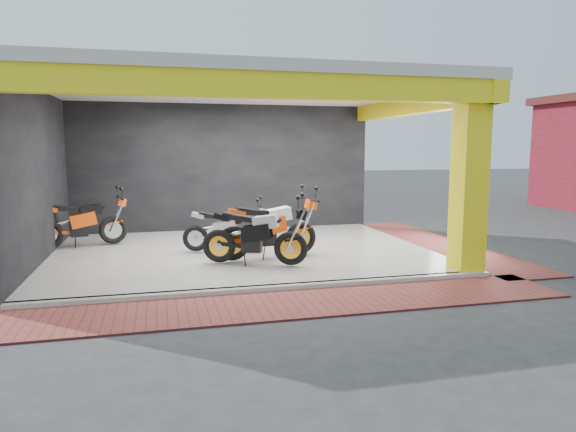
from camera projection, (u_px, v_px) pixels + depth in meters
name	position (u px, v px, depth m)	size (l,w,h in m)	color
ground	(260.00, 276.00, 9.38)	(80.00, 80.00, 0.00)	#2D2D30
showroom_floor	(242.00, 252.00, 11.30)	(8.00, 6.00, 0.10)	silver
showroom_ceiling	(240.00, 87.00, 10.82)	(8.40, 6.40, 0.20)	beige
back_wall	(224.00, 169.00, 14.05)	(8.20, 0.20, 3.50)	black
left_wall	(35.00, 178.00, 10.07)	(0.20, 6.20, 3.50)	black
corner_column	(469.00, 180.00, 9.34)	(0.50, 0.50, 3.50)	yellow
header_beam_front	(271.00, 85.00, 7.98)	(8.40, 0.30, 0.40)	yellow
header_beam_right	(412.00, 106.00, 11.84)	(0.30, 6.40, 0.40)	yellow
floor_kerb	(272.00, 288.00, 8.39)	(8.00, 0.20, 0.10)	silver
paver_front	(283.00, 305.00, 7.65)	(9.00, 1.40, 0.03)	maroon
paver_right	(438.00, 244.00, 12.47)	(1.40, 7.00, 0.03)	maroon
moto_hero	(301.00, 222.00, 10.65)	(2.30, 0.85, 1.40)	#FE4B0A
moto_row_a	(291.00, 232.00, 9.65)	(2.17, 0.80, 1.33)	black
moto_row_b	(252.00, 226.00, 10.90)	(1.89, 0.70, 1.15)	#A8A9AF
moto_row_d	(113.00, 217.00, 11.84)	(2.13, 0.79, 1.30)	#F04C0A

